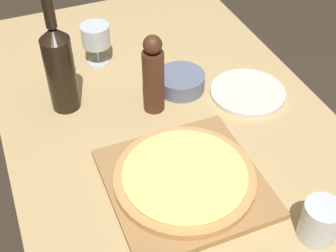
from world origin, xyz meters
TOP-DOWN VIEW (x-y plane):
  - dining_table at (0.00, 0.00)m, footprint 0.86×1.68m
  - cutting_board at (-0.05, -0.10)m, footprint 0.35×0.35m
  - pizza at (-0.05, -0.10)m, footprint 0.33×0.33m
  - wine_bottle at (-0.24, 0.29)m, footprint 0.08×0.08m
  - pepper_mill at (-0.02, 0.19)m, footprint 0.06×0.06m
  - wine_glass at (-0.10, 0.46)m, footprint 0.09×0.09m
  - small_bowl at (0.08, 0.24)m, footprint 0.14×0.14m
  - drinking_tumbler at (0.15, -0.33)m, footprint 0.08×0.08m
  - dinner_plate at (0.25, 0.14)m, footprint 0.21×0.21m

SIDE VIEW (x-z plane):
  - dining_table at x=0.00m, z-range 0.29..1.03m
  - dinner_plate at x=0.25m, z-range 0.75..0.76m
  - cutting_board at x=-0.05m, z-range 0.75..0.76m
  - small_bowl at x=0.08m, z-range 0.75..0.79m
  - pizza at x=-0.05m, z-range 0.76..0.79m
  - drinking_tumbler at x=0.15m, z-range 0.75..0.84m
  - wine_glass at x=-0.10m, z-range 0.77..0.90m
  - pepper_mill at x=-0.02m, z-range 0.74..0.97m
  - wine_bottle at x=-0.24m, z-range 0.71..1.04m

